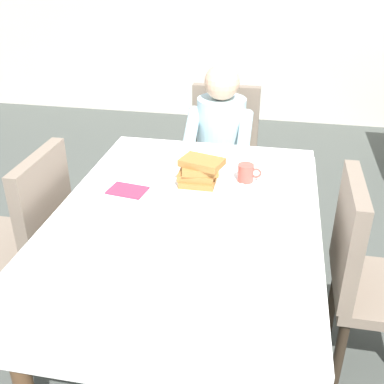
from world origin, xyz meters
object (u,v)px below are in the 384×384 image
plate_breakfast (200,185)px  knife_right_of_plate (240,192)px  breakfast_stack (199,171)px  cup_coffee (246,173)px  syrup_pitcher (158,158)px  chair_diner (222,149)px  chair_left_side (29,232)px  fork_left_of_plate (159,185)px  dining_table_main (188,227)px  spoon_near_edge (188,227)px  diner_person (220,138)px  chair_right_side (367,270)px

plate_breakfast → knife_right_of_plate: size_ratio=1.40×
breakfast_stack → cup_coffee: (0.21, 0.09, -0.03)m
cup_coffee → syrup_pitcher: (-0.46, 0.10, -0.01)m
syrup_pitcher → knife_right_of_plate: bearing=-26.2°
chair_diner → syrup_pitcher: bearing=72.9°
plate_breakfast → cup_coffee: size_ratio=2.48×
chair_left_side → plate_breakfast: 0.84m
fork_left_of_plate → knife_right_of_plate: same height
chair_diner → plate_breakfast: (0.02, -0.96, 0.22)m
chair_diner → breakfast_stack: size_ratio=4.34×
dining_table_main → spoon_near_edge: (0.03, -0.14, 0.09)m
dining_table_main → fork_left_of_plate: (-0.18, 0.19, 0.09)m
chair_left_side → cup_coffee: chair_left_side is taller
syrup_pitcher → knife_right_of_plate: (0.44, -0.22, -0.04)m
dining_table_main → breakfast_stack: breakfast_stack is taller
chair_diner → cup_coffee: chair_diner is taller
chair_diner → cup_coffee: bearing=104.5°
chair_left_side → diner_person: bearing=-37.2°
dining_table_main → syrup_pitcher: 0.49m
cup_coffee → fork_left_of_plate: cup_coffee is taller
breakfast_stack → fork_left_of_plate: (-0.19, -0.03, -0.07)m
chair_diner → fork_left_of_plate: chair_diner is taller
cup_coffee → knife_right_of_plate: cup_coffee is taller
chair_right_side → breakfast_stack: size_ratio=4.34×
chair_diner → spoon_near_edge: size_ratio=6.20×
diner_person → cup_coffee: diner_person is taller
chair_diner → syrup_pitcher: chair_diner is taller
plate_breakfast → spoon_near_edge: (0.02, -0.36, -0.01)m
plate_breakfast → cup_coffee: 0.23m
breakfast_stack → knife_right_of_plate: 0.21m
dining_table_main → breakfast_stack: size_ratio=7.11×
chair_left_side → knife_right_of_plate: (0.98, 0.19, 0.21)m
plate_breakfast → breakfast_stack: 0.07m
dining_table_main → diner_person: size_ratio=1.36×
dining_table_main → plate_breakfast: bearing=86.1°
chair_diner → spoon_near_edge: (0.03, -1.31, 0.21)m
chair_diner → cup_coffee: 0.92m
syrup_pitcher → knife_right_of_plate: 0.49m
chair_right_side → fork_left_of_plate: chair_right_side is taller
breakfast_stack → dining_table_main: bearing=-93.2°
chair_left_side → fork_left_of_plate: 0.66m
cup_coffee → spoon_near_edge: (-0.19, -0.46, -0.04)m
diner_person → plate_breakfast: bearing=91.1°
chair_diner → knife_right_of_plate: (0.21, -0.98, 0.21)m
syrup_pitcher → diner_person: bearing=68.8°
dining_table_main → plate_breakfast: plate_breakfast is taller
dining_table_main → chair_right_side: 0.78m
diner_person → knife_right_of_plate: diner_person is taller
chair_diner → diner_person: diner_person is taller
chair_right_side → breakfast_stack: bearing=-106.1°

